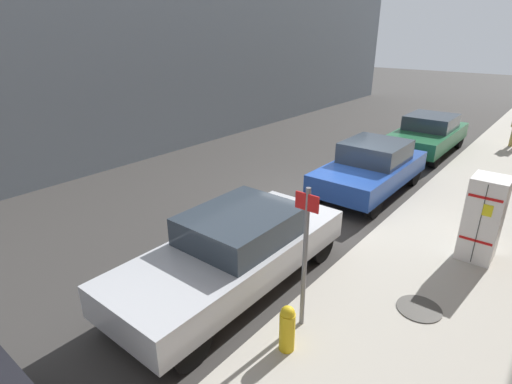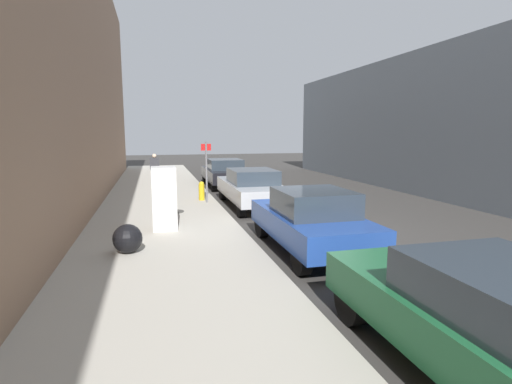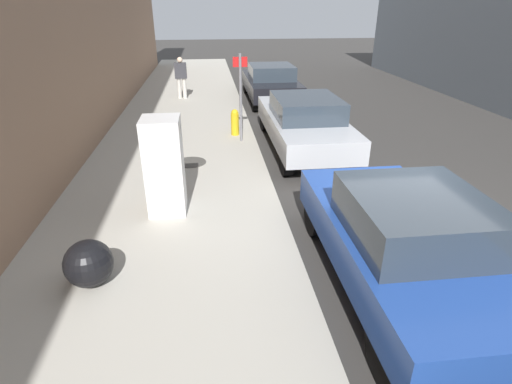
{
  "view_description": "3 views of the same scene",
  "coord_description": "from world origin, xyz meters",
  "px_view_note": "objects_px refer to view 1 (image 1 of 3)",
  "views": [
    {
      "loc": [
        -4.78,
        8.85,
        4.34
      ],
      "look_at": [
        0.19,
        2.67,
        1.09
      ],
      "focal_mm": 28.0,
      "sensor_mm": 36.0,
      "label": 1
    },
    {
      "loc": [
        -4.11,
        -9.79,
        2.74
      ],
      "look_at": [
        -0.73,
        3.32,
        0.7
      ],
      "focal_mm": 28.0,
      "sensor_mm": 36.0,
      "label": 2
    },
    {
      "loc": [
        -3.07,
        -5.56,
        3.51
      ],
      "look_at": [
        -2.57,
        -1.32,
        1.48
      ],
      "focal_mm": 28.0,
      "sensor_mm": 36.0,
      "label": 3
    }
  ],
  "objects_px": {
    "fire_hydrant": "(287,328)",
    "parked_sedan_green": "(428,134)",
    "discarded_refrigerator": "(483,219)",
    "parked_hatchback_blue": "(371,167)",
    "parked_sedan_silver": "(235,250)",
    "street_sign_post": "(305,251)"
  },
  "relations": [
    {
      "from": "parked_sedan_green",
      "to": "parked_hatchback_blue",
      "type": "relative_size",
      "value": 1.05
    },
    {
      "from": "parked_hatchback_blue",
      "to": "fire_hydrant",
      "type": "bearing_deg",
      "value": 104.64
    },
    {
      "from": "parked_hatchback_blue",
      "to": "parked_sedan_silver",
      "type": "height_order",
      "value": "parked_hatchback_blue"
    },
    {
      "from": "fire_hydrant",
      "to": "parked_hatchback_blue",
      "type": "relative_size",
      "value": 0.17
    },
    {
      "from": "parked_sedan_green",
      "to": "parked_hatchback_blue",
      "type": "distance_m",
      "value": 5.05
    },
    {
      "from": "parked_hatchback_blue",
      "to": "parked_sedan_green",
      "type": "bearing_deg",
      "value": -90.0
    },
    {
      "from": "fire_hydrant",
      "to": "parked_hatchback_blue",
      "type": "height_order",
      "value": "parked_hatchback_blue"
    },
    {
      "from": "fire_hydrant",
      "to": "parked_sedan_silver",
      "type": "distance_m",
      "value": 1.95
    },
    {
      "from": "discarded_refrigerator",
      "to": "street_sign_post",
      "type": "height_order",
      "value": "street_sign_post"
    },
    {
      "from": "parked_sedan_silver",
      "to": "fire_hydrant",
      "type": "bearing_deg",
      "value": 153.18
    },
    {
      "from": "street_sign_post",
      "to": "parked_sedan_green",
      "type": "height_order",
      "value": "street_sign_post"
    },
    {
      "from": "discarded_refrigerator",
      "to": "parked_hatchback_blue",
      "type": "xyz_separation_m",
      "value": [
        3.22,
        -2.29,
        -0.26
      ]
    },
    {
      "from": "discarded_refrigerator",
      "to": "fire_hydrant",
      "type": "xyz_separation_m",
      "value": [
        1.49,
        4.34,
        -0.46
      ]
    },
    {
      "from": "fire_hydrant",
      "to": "parked_hatchback_blue",
      "type": "bearing_deg",
      "value": -75.36
    },
    {
      "from": "parked_hatchback_blue",
      "to": "parked_sedan_silver",
      "type": "xyz_separation_m",
      "value": [
        0.0,
        5.75,
        -0.01
      ]
    },
    {
      "from": "fire_hydrant",
      "to": "parked_sedan_green",
      "type": "bearing_deg",
      "value": -81.57
    },
    {
      "from": "discarded_refrigerator",
      "to": "street_sign_post",
      "type": "bearing_deg",
      "value": 66.8
    },
    {
      "from": "parked_hatchback_blue",
      "to": "parked_sedan_silver",
      "type": "distance_m",
      "value": 5.75
    },
    {
      "from": "discarded_refrigerator",
      "to": "parked_hatchback_blue",
      "type": "distance_m",
      "value": 3.96
    },
    {
      "from": "parked_hatchback_blue",
      "to": "parked_sedan_silver",
      "type": "bearing_deg",
      "value": 90.0
    },
    {
      "from": "street_sign_post",
      "to": "parked_sedan_silver",
      "type": "bearing_deg",
      "value": -10.56
    },
    {
      "from": "street_sign_post",
      "to": "parked_hatchback_blue",
      "type": "relative_size",
      "value": 0.54
    }
  ]
}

